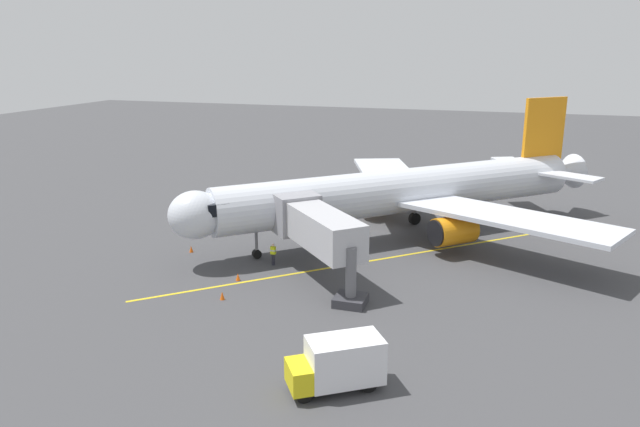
{
  "coord_description": "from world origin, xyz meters",
  "views": [
    {
      "loc": [
        -10.52,
        51.27,
        16.09
      ],
      "look_at": [
        3.88,
        6.3,
        3.0
      ],
      "focal_mm": 33.91,
      "sensor_mm": 36.0,
      "label": 1
    }
  ],
  "objects_px": {
    "safety_cone_nose_right": "(224,205)",
    "box_truck_near_nose": "(337,363)",
    "airplane": "(407,191)",
    "safety_cone_wing_starboard": "(238,277)",
    "jet_bridge": "(314,226)",
    "safety_cone_wing_port": "(191,249)",
    "ground_crew_wing_walker": "(320,242)",
    "ground_crew_marshaller": "(273,254)",
    "baggage_cart_portside": "(470,202)",
    "safety_cone_nose_left": "(222,296)"
  },
  "relations": [
    {
      "from": "safety_cone_nose_right",
      "to": "box_truck_near_nose",
      "type": "bearing_deg",
      "value": 125.12
    },
    {
      "from": "airplane",
      "to": "box_truck_near_nose",
      "type": "height_order",
      "value": "airplane"
    },
    {
      "from": "safety_cone_nose_right",
      "to": "safety_cone_wing_starboard",
      "type": "distance_m",
      "value": 20.5
    },
    {
      "from": "jet_bridge",
      "to": "safety_cone_wing_starboard",
      "type": "relative_size",
      "value": 17.64
    },
    {
      "from": "safety_cone_wing_port",
      "to": "ground_crew_wing_walker",
      "type": "bearing_deg",
      "value": -162.23
    },
    {
      "from": "box_truck_near_nose",
      "to": "ground_crew_marshaller",
      "type": "bearing_deg",
      "value": -58.07
    },
    {
      "from": "safety_cone_nose_right",
      "to": "jet_bridge",
      "type": "bearing_deg",
      "value": 134.03
    },
    {
      "from": "ground_crew_wing_walker",
      "to": "box_truck_near_nose",
      "type": "distance_m",
      "value": 20.31
    },
    {
      "from": "ground_crew_wing_walker",
      "to": "safety_cone_wing_starboard",
      "type": "bearing_deg",
      "value": 64.35
    },
    {
      "from": "safety_cone_wing_port",
      "to": "ground_crew_marshaller",
      "type": "bearing_deg",
      "value": 174.33
    },
    {
      "from": "ground_crew_marshaller",
      "to": "safety_cone_wing_starboard",
      "type": "height_order",
      "value": "ground_crew_marshaller"
    },
    {
      "from": "baggage_cart_portside",
      "to": "safety_cone_nose_left",
      "type": "relative_size",
      "value": 5.17
    },
    {
      "from": "safety_cone_wing_port",
      "to": "safety_cone_wing_starboard",
      "type": "bearing_deg",
      "value": 144.5
    },
    {
      "from": "baggage_cart_portside",
      "to": "safety_cone_wing_port",
      "type": "height_order",
      "value": "baggage_cart_portside"
    },
    {
      "from": "airplane",
      "to": "baggage_cart_portside",
      "type": "bearing_deg",
      "value": -112.42
    },
    {
      "from": "baggage_cart_portside",
      "to": "safety_cone_wing_starboard",
      "type": "distance_m",
      "value": 29.24
    },
    {
      "from": "ground_crew_marshaller",
      "to": "safety_cone_wing_port",
      "type": "relative_size",
      "value": 3.11
    },
    {
      "from": "airplane",
      "to": "ground_crew_marshaller",
      "type": "bearing_deg",
      "value": 51.63
    },
    {
      "from": "jet_bridge",
      "to": "ground_crew_wing_walker",
      "type": "height_order",
      "value": "jet_bridge"
    },
    {
      "from": "baggage_cart_portside",
      "to": "safety_cone_wing_starboard",
      "type": "height_order",
      "value": "baggage_cart_portside"
    },
    {
      "from": "airplane",
      "to": "jet_bridge",
      "type": "distance_m",
      "value": 12.5
    },
    {
      "from": "ground_crew_wing_walker",
      "to": "safety_cone_wing_port",
      "type": "height_order",
      "value": "ground_crew_wing_walker"
    },
    {
      "from": "ground_crew_marshaller",
      "to": "safety_cone_nose_left",
      "type": "xyz_separation_m",
      "value": [
        0.75,
        7.09,
        -0.61
      ]
    },
    {
      "from": "baggage_cart_portside",
      "to": "safety_cone_nose_right",
      "type": "bearing_deg",
      "value": 17.59
    },
    {
      "from": "ground_crew_wing_walker",
      "to": "box_truck_near_nose",
      "type": "relative_size",
      "value": 0.35
    },
    {
      "from": "ground_crew_wing_walker",
      "to": "safety_cone_nose_right",
      "type": "xyz_separation_m",
      "value": [
        13.65,
        -10.26,
        -0.61
      ]
    },
    {
      "from": "box_truck_near_nose",
      "to": "safety_cone_wing_port",
      "type": "distance_m",
      "value": 23.22
    },
    {
      "from": "ground_crew_wing_walker",
      "to": "airplane",
      "type": "bearing_deg",
      "value": -131.69
    },
    {
      "from": "airplane",
      "to": "safety_cone_nose_left",
      "type": "relative_size",
      "value": 60.67
    },
    {
      "from": "baggage_cart_portside",
      "to": "safety_cone_nose_left",
      "type": "xyz_separation_m",
      "value": [
        13.72,
        28.93,
        -0.38
      ]
    },
    {
      "from": "ground_crew_marshaller",
      "to": "safety_cone_nose_right",
      "type": "bearing_deg",
      "value": -51.73
    },
    {
      "from": "jet_bridge",
      "to": "ground_crew_marshaller",
      "type": "distance_m",
      "value": 4.81
    },
    {
      "from": "airplane",
      "to": "baggage_cart_portside",
      "type": "relative_size",
      "value": 11.73
    },
    {
      "from": "baggage_cart_portside",
      "to": "box_truck_near_nose",
      "type": "bearing_deg",
      "value": 84.55
    },
    {
      "from": "jet_bridge",
      "to": "ground_crew_wing_walker",
      "type": "xyz_separation_m",
      "value": [
        1.2,
        -5.11,
        -2.88
      ]
    },
    {
      "from": "ground_crew_wing_walker",
      "to": "safety_cone_nose_right",
      "type": "relative_size",
      "value": 3.11
    },
    {
      "from": "ground_crew_marshaller",
      "to": "airplane",
      "type": "bearing_deg",
      "value": -128.37
    },
    {
      "from": "ground_crew_marshaller",
      "to": "ground_crew_wing_walker",
      "type": "height_order",
      "value": "same"
    },
    {
      "from": "ground_crew_marshaller",
      "to": "safety_cone_nose_left",
      "type": "distance_m",
      "value": 7.16
    },
    {
      "from": "ground_crew_marshaller",
      "to": "box_truck_near_nose",
      "type": "relative_size",
      "value": 0.35
    },
    {
      "from": "airplane",
      "to": "safety_cone_wing_port",
      "type": "xyz_separation_m",
      "value": [
        15.73,
        9.69,
        -3.73
      ]
    },
    {
      "from": "baggage_cart_portside",
      "to": "safety_cone_wing_port",
      "type": "xyz_separation_m",
      "value": [
        20.43,
        21.1,
        -0.38
      ]
    },
    {
      "from": "baggage_cart_portside",
      "to": "safety_cone_nose_right",
      "type": "xyz_separation_m",
      "value": [
        24.16,
        7.66,
        -0.38
      ]
    },
    {
      "from": "ground_crew_wing_walker",
      "to": "safety_cone_nose_left",
      "type": "relative_size",
      "value": 3.11
    },
    {
      "from": "safety_cone_wing_port",
      "to": "box_truck_near_nose",
      "type": "bearing_deg",
      "value": 136.78
    },
    {
      "from": "airplane",
      "to": "ground_crew_marshaller",
      "type": "relative_size",
      "value": 19.52
    },
    {
      "from": "jet_bridge",
      "to": "baggage_cart_portside",
      "type": "relative_size",
      "value": 3.41
    },
    {
      "from": "ground_crew_marshaller",
      "to": "safety_cone_wing_port",
      "type": "bearing_deg",
      "value": -5.67
    },
    {
      "from": "ground_crew_wing_walker",
      "to": "box_truck_near_nose",
      "type": "xyz_separation_m",
      "value": [
        -6.97,
        19.07,
        0.5
      ]
    },
    {
      "from": "safety_cone_nose_left",
      "to": "safety_cone_nose_right",
      "type": "distance_m",
      "value": 23.7
    }
  ]
}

